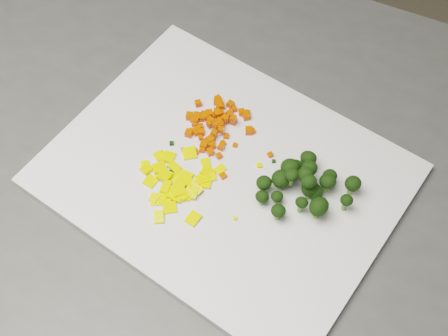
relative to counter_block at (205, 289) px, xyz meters
The scene contains 145 objects.
counter_block is the anchor object (origin of this frame).
cutting_board 0.46m from the counter_block, ahead, with size 0.42×0.33×0.01m, color silver.
carrot_pile 0.48m from the counter_block, 89.96° to the left, with size 0.09×0.09×0.03m, color #D83802, non-canonical shape.
pepper_pile 0.47m from the counter_block, 86.55° to the right, with size 0.11×0.11×0.02m, color yellow, non-canonical shape.
broccoli_pile 0.51m from the counter_block, ahead, with size 0.11×0.11×0.05m, color black, non-canonical shape.
carrot_cube_0 0.47m from the counter_block, 92.06° to the left, with size 0.01×0.01×0.01m, color #D83802.
carrot_cube_1 0.48m from the counter_block, 77.99° to the left, with size 0.01×0.01×0.01m, color #D83802.
carrot_cube_2 0.48m from the counter_block, 95.49° to the left, with size 0.01×0.01×0.01m, color #D83802.
carrot_cube_3 0.47m from the counter_block, 96.74° to the left, with size 0.01×0.01×0.01m, color #D83802.
carrot_cube_4 0.47m from the counter_block, 113.43° to the left, with size 0.01×0.01×0.01m, color #D83802.
carrot_cube_5 0.47m from the counter_block, 109.42° to the left, with size 0.01×0.01×0.01m, color #D83802.
carrot_cube_6 0.47m from the counter_block, 62.67° to the left, with size 0.01×0.01×0.01m, color #D83802.
carrot_cube_7 0.47m from the counter_block, 100.52° to the left, with size 0.01×0.01×0.01m, color #D83802.
carrot_cube_8 0.47m from the counter_block, 112.36° to the left, with size 0.01×0.01×0.01m, color #D83802.
carrot_cube_9 0.47m from the counter_block, 90.55° to the left, with size 0.01×0.01×0.01m, color #D83802.
carrot_cube_10 0.48m from the counter_block, 97.89° to the left, with size 0.01×0.01×0.01m, color #D83802.
carrot_cube_11 0.47m from the counter_block, 127.42° to the left, with size 0.01×0.01×0.01m, color #D83802.
carrot_cube_12 0.47m from the counter_block, 107.07° to the left, with size 0.01×0.01×0.01m, color #D83802.
carrot_cube_13 0.47m from the counter_block, 94.53° to the left, with size 0.01×0.01×0.01m, color #D83802.
carrot_cube_14 0.47m from the counter_block, 90.53° to the left, with size 0.01×0.01×0.01m, color #D83802.
carrot_cube_15 0.47m from the counter_block, 102.68° to the left, with size 0.01×0.01×0.01m, color #D83802.
carrot_cube_16 0.47m from the counter_block, 95.84° to the left, with size 0.01×0.01×0.01m, color #D83802.
carrot_cube_17 0.47m from the counter_block, 85.31° to the left, with size 0.01×0.01×0.01m, color #D83802.
carrot_cube_18 0.48m from the counter_block, 98.45° to the left, with size 0.01×0.01×0.01m, color #D83802.
carrot_cube_19 0.47m from the counter_block, 112.45° to the left, with size 0.01×0.01×0.01m, color #D83802.
carrot_cube_20 0.47m from the counter_block, 105.94° to the left, with size 0.01×0.01×0.01m, color #D83802.
carrot_cube_21 0.47m from the counter_block, 87.12° to the left, with size 0.01×0.01×0.01m, color #D83802.
carrot_cube_22 0.47m from the counter_block, 100.30° to the left, with size 0.01×0.01×0.01m, color #D83802.
carrot_cube_23 0.47m from the counter_block, 119.56° to the left, with size 0.01×0.01×0.01m, color #D83802.
carrot_cube_24 0.47m from the counter_block, 110.50° to the left, with size 0.01×0.01×0.01m, color #D83802.
carrot_cube_25 0.48m from the counter_block, 85.27° to the left, with size 0.01×0.01×0.01m, color #D83802.
carrot_cube_26 0.47m from the counter_block, 100.39° to the left, with size 0.01×0.01×0.01m, color #D83802.
carrot_cube_27 0.47m from the counter_block, 53.67° to the left, with size 0.01×0.01×0.01m, color #D83802.
carrot_cube_28 0.47m from the counter_block, 125.63° to the left, with size 0.01×0.01×0.01m, color #D83802.
carrot_cube_29 0.47m from the counter_block, 86.16° to the left, with size 0.01×0.01×0.01m, color #D83802.
carrot_cube_30 0.47m from the counter_block, 86.37° to the left, with size 0.01×0.01×0.01m, color #D83802.
carrot_cube_31 0.48m from the counter_block, 88.69° to the left, with size 0.01×0.01×0.01m, color #D83802.
carrot_cube_32 0.47m from the counter_block, 75.26° to the left, with size 0.01×0.01×0.01m, color #D83802.
carrot_cube_33 0.47m from the counter_block, 87.67° to the left, with size 0.01×0.01×0.01m, color #D83802.
carrot_cube_34 0.47m from the counter_block, 117.82° to the left, with size 0.01×0.01×0.01m, color #D83802.
carrot_cube_35 0.47m from the counter_block, 91.64° to the left, with size 0.01×0.01×0.01m, color #D83802.
carrot_cube_36 0.47m from the counter_block, 118.26° to the left, with size 0.01×0.01×0.01m, color #D83802.
carrot_cube_37 0.48m from the counter_block, 90.32° to the left, with size 0.01×0.01×0.01m, color #D83802.
carrot_cube_38 0.47m from the counter_block, 128.06° to the left, with size 0.01×0.01×0.01m, color #D83802.
carrot_cube_39 0.47m from the counter_block, 84.74° to the left, with size 0.01×0.01×0.01m, color #D83802.
carrot_cube_40 0.48m from the counter_block, 79.21° to the left, with size 0.01×0.01×0.01m, color #D83802.
carrot_cube_41 0.47m from the counter_block, 119.86° to the left, with size 0.01×0.01×0.01m, color #D83802.
carrot_cube_42 0.47m from the counter_block, 118.76° to the left, with size 0.01×0.01×0.01m, color #D83802.
carrot_cube_43 0.47m from the counter_block, 121.86° to the left, with size 0.01×0.01×0.01m, color #D83802.
carrot_cube_44 0.47m from the counter_block, 35.07° to the left, with size 0.01×0.01×0.01m, color #D83802.
carrot_cube_45 0.47m from the counter_block, 133.87° to the left, with size 0.01×0.01×0.01m, color #D83802.
carrot_cube_46 0.47m from the counter_block, 121.30° to the left, with size 0.01×0.01×0.01m, color #D83802.
carrot_cube_47 0.47m from the counter_block, 58.59° to the left, with size 0.01×0.01×0.01m, color #D83802.
carrot_cube_48 0.47m from the counter_block, 68.65° to the left, with size 0.01×0.01×0.01m, color #D83802.
carrot_cube_49 0.47m from the counter_block, 87.88° to the left, with size 0.01×0.01×0.01m, color #D83802.
carrot_cube_50 0.48m from the counter_block, 102.80° to the left, with size 0.01×0.01×0.01m, color #D83802.
carrot_cube_51 0.48m from the counter_block, 90.16° to the left, with size 0.01×0.01×0.01m, color #D83802.
carrot_cube_52 0.47m from the counter_block, 104.11° to the left, with size 0.01×0.01×0.01m, color #D83802.
carrot_cube_53 0.47m from the counter_block, 73.66° to the left, with size 0.01×0.01×0.01m, color #D83802.
carrot_cube_54 0.48m from the counter_block, 91.30° to the left, with size 0.01×0.01×0.01m, color #D83802.
carrot_cube_55 0.47m from the counter_block, 117.38° to the left, with size 0.01×0.01×0.01m, color #D83802.
carrot_cube_56 0.47m from the counter_block, 112.80° to the left, with size 0.01×0.01×0.01m, color #D83802.
carrot_cube_57 0.47m from the counter_block, 79.44° to the left, with size 0.01×0.01×0.01m, color #D83802.
carrot_cube_58 0.48m from the counter_block, 75.54° to the left, with size 0.01×0.01×0.01m, color #D83802.
carrot_cube_59 0.47m from the counter_block, 79.44° to the left, with size 0.01×0.01×0.01m, color #D83802.
carrot_cube_60 0.47m from the counter_block, 109.72° to the left, with size 0.01×0.01×0.01m, color #D83802.
carrot_cube_61 0.47m from the counter_block, 88.97° to the left, with size 0.01×0.01×0.01m, color #D83802.
carrot_cube_62 0.48m from the counter_block, 86.04° to the left, with size 0.01×0.01×0.01m, color #D83802.
carrot_cube_63 0.47m from the counter_block, 99.15° to the left, with size 0.01×0.01×0.01m, color #D83802.
carrot_cube_64 0.47m from the counter_block, 90.98° to the left, with size 0.01×0.01×0.01m, color #D83802.
carrot_cube_65 0.47m from the counter_block, 55.84° to the left, with size 0.01×0.01×0.01m, color #D83802.
carrot_cube_66 0.47m from the counter_block, 60.15° to the left, with size 0.01×0.01×0.01m, color #D83802.
carrot_cube_67 0.48m from the counter_block, 86.23° to the left, with size 0.01×0.01×0.01m, color #D83802.
carrot_cube_68 0.47m from the counter_block, 77.03° to the left, with size 0.01×0.01×0.01m, color #D83802.
pepper_chunk_0 0.47m from the counter_block, 120.18° to the right, with size 0.01×0.02×0.00m, color yellow.
pepper_chunk_1 0.47m from the counter_block, 77.89° to the right, with size 0.01×0.02×0.00m, color yellow.
pepper_chunk_2 0.47m from the counter_block, 134.60° to the right, with size 0.02×0.02×0.00m, color yellow.
pepper_chunk_3 0.46m from the counter_block, 104.78° to the right, with size 0.01×0.02×0.00m, color yellow.
pepper_chunk_4 0.47m from the counter_block, 59.63° to the right, with size 0.02×0.01×0.00m, color yellow.
pepper_chunk_5 0.46m from the counter_block, ahead, with size 0.01×0.01×0.00m, color yellow.
pepper_chunk_6 0.46m from the counter_block, 27.11° to the right, with size 0.01×0.01×0.00m, color yellow.
pepper_chunk_7 0.47m from the counter_block, 91.19° to the right, with size 0.02×0.01×0.00m, color yellow.
pepper_chunk_8 0.47m from the counter_block, 65.50° to the right, with size 0.02×0.01×0.00m, color yellow.
pepper_chunk_9 0.47m from the counter_block, 84.14° to the right, with size 0.02×0.02×0.00m, color yellow.
pepper_chunk_10 0.46m from the counter_block, 42.93° to the right, with size 0.01×0.02×0.00m, color yellow.
pepper_chunk_11 0.46m from the counter_block, 165.97° to the left, with size 0.02×0.02×0.00m, color yellow.
pepper_chunk_12 0.47m from the counter_block, 86.44° to the right, with size 0.02×0.01×0.00m, color yellow.
pepper_chunk_13 0.47m from the counter_block, 97.12° to the right, with size 0.02×0.01×0.00m, color yellow.
pepper_chunk_14 0.46m from the counter_block, 89.97° to the right, with size 0.02×0.01×0.00m, color yellow.
pepper_chunk_15 0.46m from the counter_block, 124.65° to the right, with size 0.01×0.02×0.00m, color yellow.
pepper_chunk_16 0.47m from the counter_block, 99.77° to the right, with size 0.02×0.01×0.00m, color yellow.
pepper_chunk_17 0.47m from the counter_block, 74.83° to the right, with size 0.01×0.01×0.00m, color yellow.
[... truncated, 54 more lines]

